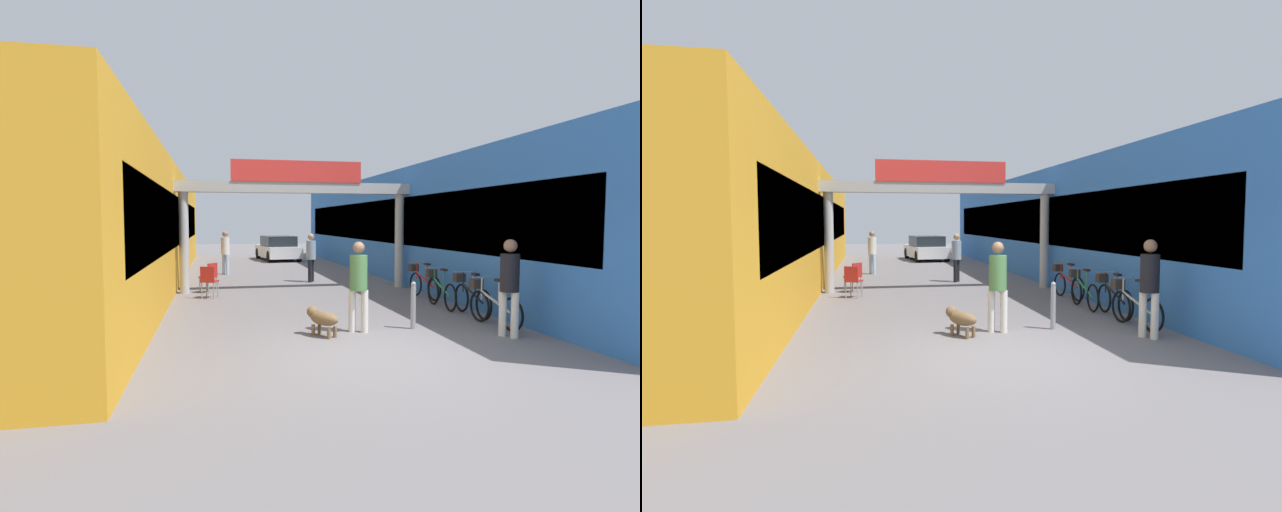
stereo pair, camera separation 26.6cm
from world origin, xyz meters
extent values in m
plane|color=slate|center=(0.00, 0.00, 0.00)|extent=(80.00, 80.00, 0.00)
cube|color=gold|center=(-5.10, 11.00, 1.94)|extent=(3.00, 26.00, 3.88)
cube|color=black|center=(-3.62, 11.00, 2.13)|extent=(0.04, 23.40, 1.55)
cube|color=blue|center=(5.10, 11.00, 1.94)|extent=(3.00, 26.00, 3.88)
cube|color=black|center=(3.62, 11.00, 2.13)|extent=(0.04, 23.40, 1.55)
cylinder|color=#B2B2B2|center=(-3.35, 7.64, 1.49)|extent=(0.28, 0.28, 2.99)
cylinder|color=#B2B2B2|center=(3.35, 7.64, 1.49)|extent=(0.28, 0.28, 2.99)
cube|color=#B2B2B2|center=(0.00, 7.64, 3.15)|extent=(7.40, 0.44, 0.32)
cube|color=red|center=(0.00, 7.44, 3.63)|extent=(3.96, 0.10, 0.64)
cylinder|color=silver|center=(0.11, 1.66, 0.41)|extent=(0.19, 0.19, 0.81)
cylinder|color=silver|center=(0.33, 1.56, 0.41)|extent=(0.19, 0.19, 0.81)
cylinder|color=#4C7F47|center=(0.22, 1.61, 1.15)|extent=(0.45, 0.45, 0.67)
sphere|color=#8C664C|center=(0.22, 1.61, 1.63)|extent=(0.30, 0.30, 0.23)
cylinder|color=silver|center=(2.87, 0.53, 0.42)|extent=(0.19, 0.19, 0.84)
cylinder|color=silver|center=(2.76, 0.74, 0.42)|extent=(0.19, 0.19, 0.84)
cylinder|color=black|center=(2.81, 0.64, 1.19)|extent=(0.46, 0.46, 0.69)
sphere|color=#8C664C|center=(2.81, 0.64, 1.68)|extent=(0.32, 0.32, 0.24)
cylinder|color=black|center=(0.78, 9.51, 0.40)|extent=(0.19, 0.19, 0.79)
cylinder|color=black|center=(0.89, 9.72, 0.40)|extent=(0.19, 0.19, 0.79)
cylinder|color=#8C9EB2|center=(0.84, 9.61, 1.12)|extent=(0.46, 0.46, 0.65)
sphere|color=tan|center=(0.84, 9.61, 1.59)|extent=(0.30, 0.30, 0.22)
cylinder|color=#A5BFE0|center=(-2.12, 12.86, 0.41)|extent=(0.19, 0.19, 0.81)
cylinder|color=#A5BFE0|center=(-1.99, 12.66, 0.41)|extent=(0.19, 0.19, 0.81)
cylinder|color=silver|center=(-2.06, 12.76, 1.14)|extent=(0.47, 0.47, 0.67)
sphere|color=#8C664C|center=(-2.06, 12.76, 1.62)|extent=(0.32, 0.32, 0.23)
ellipsoid|color=brown|center=(-0.50, 1.37, 0.34)|extent=(0.61, 0.69, 0.26)
sphere|color=brown|center=(-0.67, 1.61, 0.43)|extent=(0.31, 0.31, 0.22)
sphere|color=white|center=(-0.62, 1.53, 0.32)|extent=(0.22, 0.22, 0.16)
cylinder|color=brown|center=(-0.69, 1.48, 0.10)|extent=(0.10, 0.10, 0.21)
cylinder|color=brown|center=(-0.55, 1.58, 0.10)|extent=(0.10, 0.10, 0.21)
cylinder|color=brown|center=(-0.46, 1.16, 0.10)|extent=(0.10, 0.10, 0.21)
cylinder|color=brown|center=(-0.32, 1.26, 0.10)|extent=(0.10, 0.10, 0.21)
torus|color=black|center=(3.02, 2.03, 0.34)|extent=(0.12, 0.67, 0.67)
torus|color=black|center=(3.12, 1.01, 0.34)|extent=(0.12, 0.67, 0.67)
cube|color=beige|center=(3.07, 1.52, 0.52)|extent=(0.13, 0.94, 0.34)
cylinder|color=beige|center=(3.08, 1.40, 0.74)|extent=(0.03, 0.03, 0.42)
cube|color=black|center=(3.08, 1.40, 0.96)|extent=(0.12, 0.23, 0.05)
cylinder|color=beige|center=(3.02, 1.97, 0.72)|extent=(0.03, 0.03, 0.46)
cylinder|color=gray|center=(3.02, 1.97, 0.96)|extent=(0.46, 0.07, 0.03)
cube|color=#332D28|center=(3.00, 2.17, 0.80)|extent=(0.26, 0.22, 0.20)
torus|color=black|center=(3.20, 3.17, 0.34)|extent=(0.06, 0.67, 0.67)
torus|color=black|center=(3.18, 2.15, 0.34)|extent=(0.06, 0.67, 0.67)
cube|color=black|center=(3.19, 2.66, 0.52)|extent=(0.05, 0.94, 0.34)
cylinder|color=black|center=(3.19, 2.54, 0.74)|extent=(0.03, 0.03, 0.42)
cube|color=black|center=(3.19, 2.54, 0.96)|extent=(0.10, 0.22, 0.05)
cylinder|color=black|center=(3.20, 3.11, 0.72)|extent=(0.03, 0.03, 0.46)
cylinder|color=gray|center=(3.20, 3.11, 0.96)|extent=(0.46, 0.04, 0.03)
cube|color=#332D28|center=(3.21, 3.31, 0.80)|extent=(0.24, 0.20, 0.20)
torus|color=black|center=(2.99, 4.27, 0.34)|extent=(0.07, 0.67, 0.67)
torus|color=black|center=(2.96, 3.25, 0.34)|extent=(0.07, 0.67, 0.67)
cube|color=#338C4C|center=(2.98, 3.76, 0.52)|extent=(0.07, 0.94, 0.34)
cylinder|color=#338C4C|center=(2.97, 3.64, 0.74)|extent=(0.03, 0.03, 0.42)
cube|color=black|center=(2.97, 3.64, 0.96)|extent=(0.11, 0.22, 0.05)
cylinder|color=#338C4C|center=(2.99, 4.21, 0.72)|extent=(0.03, 0.03, 0.46)
cylinder|color=gray|center=(2.99, 4.21, 0.96)|extent=(0.46, 0.04, 0.03)
cube|color=#332D28|center=(3.00, 4.41, 0.80)|extent=(0.25, 0.21, 0.20)
torus|color=black|center=(3.16, 5.81, 0.34)|extent=(0.12, 0.67, 0.67)
torus|color=black|center=(3.27, 4.80, 0.34)|extent=(0.12, 0.67, 0.67)
cube|color=red|center=(3.22, 5.31, 0.52)|extent=(0.13, 0.94, 0.34)
cylinder|color=red|center=(3.23, 5.19, 0.74)|extent=(0.04, 0.04, 0.42)
cube|color=black|center=(3.23, 5.19, 0.96)|extent=(0.12, 0.23, 0.05)
cylinder|color=red|center=(3.17, 5.76, 0.72)|extent=(0.04, 0.04, 0.46)
cylinder|color=gray|center=(3.17, 5.76, 0.96)|extent=(0.46, 0.07, 0.03)
cube|color=#332D28|center=(3.15, 5.95, 0.80)|extent=(0.26, 0.22, 0.20)
cylinder|color=gray|center=(1.37, 1.66, 0.43)|extent=(0.10, 0.10, 0.86)
sphere|color=gray|center=(1.37, 1.66, 0.89)|extent=(0.10, 0.10, 0.10)
cylinder|color=gray|center=(-2.71, 6.79, 0.23)|extent=(0.04, 0.04, 0.45)
cylinder|color=gray|center=(-2.39, 6.67, 0.23)|extent=(0.04, 0.04, 0.45)
cylinder|color=gray|center=(-2.83, 6.47, 0.23)|extent=(0.04, 0.04, 0.45)
cylinder|color=gray|center=(-2.51, 6.35, 0.23)|extent=(0.04, 0.04, 0.45)
cube|color=#B2231E|center=(-2.61, 6.57, 0.47)|extent=(0.52, 0.52, 0.04)
cube|color=#B2231E|center=(-2.68, 6.40, 0.69)|extent=(0.39, 0.18, 0.40)
cylinder|color=gray|center=(-2.92, 7.65, 0.23)|extent=(0.04, 0.04, 0.45)
cylinder|color=gray|center=(-2.70, 7.91, 0.23)|extent=(0.04, 0.04, 0.45)
cylinder|color=gray|center=(-2.66, 7.43, 0.23)|extent=(0.04, 0.04, 0.45)
cylinder|color=gray|center=(-2.44, 7.69, 0.23)|extent=(0.04, 0.04, 0.45)
cube|color=#B2231E|center=(-2.68, 7.67, 0.47)|extent=(0.56, 0.56, 0.04)
cube|color=#B2231E|center=(-2.54, 7.55, 0.69)|extent=(0.29, 0.33, 0.40)
cube|color=silver|center=(0.92, 19.78, 0.48)|extent=(2.19, 4.17, 0.60)
cube|color=#1E2328|center=(0.94, 19.63, 1.06)|extent=(1.81, 2.36, 0.55)
cylinder|color=black|center=(-0.03, 21.13, 0.30)|extent=(0.27, 0.62, 0.60)
cylinder|color=black|center=(1.55, 21.31, 0.30)|extent=(0.27, 0.62, 0.60)
cylinder|color=black|center=(0.30, 18.25, 0.30)|extent=(0.27, 0.62, 0.60)
cylinder|color=black|center=(1.88, 18.43, 0.30)|extent=(0.27, 0.62, 0.60)
camera|label=1|loc=(-2.45, -7.51, 2.13)|focal=28.00mm
camera|label=2|loc=(-2.19, -7.57, 2.13)|focal=28.00mm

